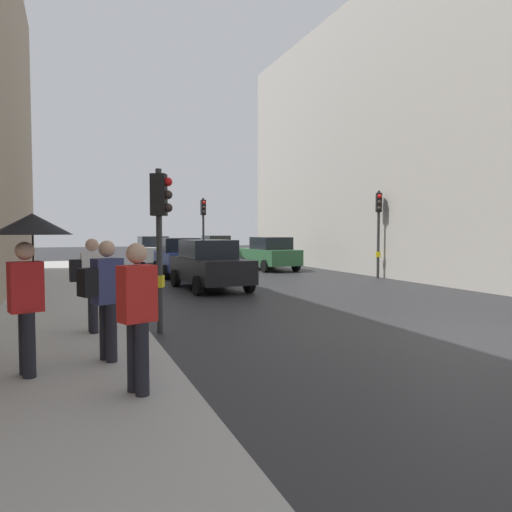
% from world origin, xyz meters
% --- Properties ---
extents(ground_plane, '(120.00, 120.00, 0.00)m').
position_xyz_m(ground_plane, '(0.00, 0.00, 0.00)').
color(ground_plane, '#28282B').
extents(sidewalk_kerb, '(3.07, 40.00, 0.16)m').
position_xyz_m(sidewalk_kerb, '(-7.34, 6.00, 0.08)').
color(sidewalk_kerb, '#A8A5A0').
rests_on(sidewalk_kerb, ground).
extents(building_facade_right, '(12.00, 29.35, 13.40)m').
position_xyz_m(building_facade_right, '(11.80, 10.94, 6.70)').
color(building_facade_right, '#B2ADA3').
rests_on(building_facade_right, ground).
extents(traffic_light_near_right, '(0.45, 0.35, 3.32)m').
position_xyz_m(traffic_light_near_right, '(-5.48, 2.63, 2.29)').
color(traffic_light_near_right, '#2D2D2D').
rests_on(traffic_light_near_right, ground).
extents(traffic_light_mid_street, '(0.35, 0.45, 3.85)m').
position_xyz_m(traffic_light_mid_street, '(5.49, 10.47, 2.66)').
color(traffic_light_mid_street, '#2D2D2D').
rests_on(traffic_light_mid_street, ground).
extents(traffic_light_far_median, '(0.24, 0.43, 3.90)m').
position_xyz_m(traffic_light_far_median, '(-0.28, 18.46, 2.69)').
color(traffic_light_far_median, '#2D2D2D').
rests_on(traffic_light_far_median, ground).
extents(car_yellow_taxi, '(2.13, 4.26, 1.76)m').
position_xyz_m(car_yellow_taxi, '(2.89, 26.84, 0.88)').
color(car_yellow_taxi, yellow).
rests_on(car_yellow_taxi, ground).
extents(car_dark_suv, '(2.23, 4.31, 1.76)m').
position_xyz_m(car_dark_suv, '(-2.55, 9.29, 0.88)').
color(car_dark_suv, black).
rests_on(car_dark_suv, ground).
extents(car_green_estate, '(2.24, 4.31, 1.76)m').
position_xyz_m(car_green_estate, '(2.77, 16.33, 0.88)').
color(car_green_estate, '#2D6038').
rests_on(car_green_estate, ground).
extents(car_blue_van, '(2.06, 4.22, 1.76)m').
position_xyz_m(car_blue_van, '(-2.44, 14.65, 0.88)').
color(car_blue_van, navy).
rests_on(car_blue_van, ground).
extents(car_white_compact, '(2.05, 4.21, 1.76)m').
position_xyz_m(car_white_compact, '(-2.34, 22.65, 0.88)').
color(car_white_compact, silver).
rests_on(car_white_compact, ground).
extents(pedestrian_with_umbrella, '(1.00, 1.00, 2.14)m').
position_xyz_m(pedestrian_with_umbrella, '(-7.67, -0.13, 1.84)').
color(pedestrian_with_umbrella, black).
rests_on(pedestrian_with_umbrella, sidewalk_kerb).
extents(pedestrian_with_grey_backpack, '(0.66, 0.48, 1.77)m').
position_xyz_m(pedestrian_with_grey_backpack, '(-6.73, 0.21, 1.16)').
color(pedestrian_with_grey_backpack, black).
rests_on(pedestrian_with_grey_backpack, sidewalk_kerb).
extents(pedestrian_with_black_backpack, '(0.62, 0.36, 1.77)m').
position_xyz_m(pedestrian_with_black_backpack, '(-6.85, 2.39, 1.16)').
color(pedestrian_with_black_backpack, black).
rests_on(pedestrian_with_black_backpack, sidewalk_kerb).
extents(pedestrian_in_red_jacket, '(0.47, 0.38, 1.77)m').
position_xyz_m(pedestrian_in_red_jacket, '(-6.47, -1.37, 1.13)').
color(pedestrian_in_red_jacket, black).
rests_on(pedestrian_in_red_jacket, sidewalk_kerb).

